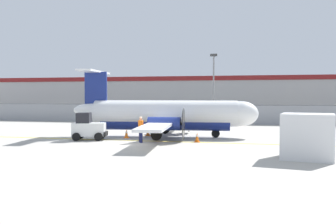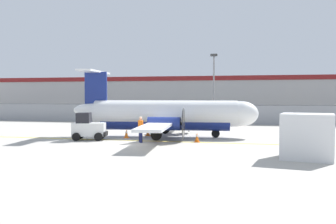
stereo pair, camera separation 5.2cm
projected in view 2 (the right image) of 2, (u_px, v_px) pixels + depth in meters
name	position (u px, v px, depth m)	size (l,w,h in m)	color
ground_plane	(152.00, 141.00, 25.14)	(140.00, 140.00, 0.01)	#ADA89E
perimeter_fence	(190.00, 113.00, 40.68)	(98.00, 0.10, 2.10)	gray
parking_lot_strip	(204.00, 117.00, 51.93)	(98.00, 17.00, 0.12)	#38383A
background_building	(216.00, 94.00, 69.80)	(91.00, 8.10, 6.50)	#BCB7B2
commuter_airplane	(168.00, 115.00, 27.62)	(13.89, 16.08, 4.92)	white
baggage_tug	(88.00, 128.00, 25.78)	(2.52, 1.82, 1.88)	silver
ground_crew_worker	(141.00, 128.00, 24.32)	(0.48, 0.48, 1.70)	#191E4C
cargo_container	(307.00, 136.00, 18.05)	(2.70, 2.38, 2.20)	silver
traffic_cone_near_left	(197.00, 137.00, 24.56)	(0.36, 0.36, 0.64)	orange
traffic_cone_near_right	(126.00, 134.00, 26.96)	(0.36, 0.36, 0.64)	orange
traffic_cone_far_left	(148.00, 132.00, 28.45)	(0.36, 0.36, 0.64)	orange
parked_car_0	(91.00, 111.00, 51.24)	(4.22, 2.03, 1.58)	slate
parked_car_1	(128.00, 111.00, 50.14)	(4.25, 2.10, 1.58)	silver
parked_car_2	(191.00, 110.00, 55.48)	(4.21, 2.01, 1.58)	#19662D
parked_car_3	(225.00, 111.00, 51.43)	(4.38, 2.42, 1.58)	slate
parked_car_4	(269.00, 113.00, 46.60)	(4.36, 2.35, 1.58)	gray
parked_car_5	(305.00, 111.00, 52.02)	(4.31, 2.23, 1.58)	#B28C19
apron_light_pole	(214.00, 83.00, 37.96)	(0.70, 0.30, 7.27)	slate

